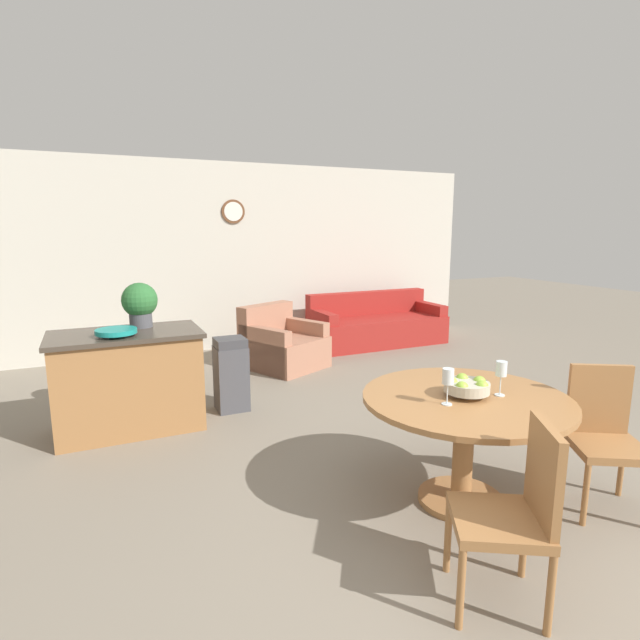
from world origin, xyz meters
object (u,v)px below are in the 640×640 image
Objects in this scene: dining_chair_near_right at (604,431)px; kitchen_island at (129,381)px; wine_glass_right at (501,370)px; teal_bowl at (116,332)px; couch at (376,326)px; wine_glass_left at (448,378)px; armchair at (282,346)px; dining_table at (465,421)px; fruit_bowl at (467,386)px; trash_bin at (231,374)px; potted_plant at (140,303)px; dining_chair_near_left at (515,507)px.

dining_chair_near_right is 3.73m from kitchen_island.
wine_glass_right is 0.18× the size of kitchen_island.
couch is at bearing 28.98° from teal_bowl.
wine_glass_left is 0.68× the size of teal_bowl.
armchair is at bearing 92.12° from wine_glass_right.
dining_table is 0.64× the size of couch.
fruit_bowl is 0.25× the size of armchair.
trash_bin is at bearing 4.99° from kitchen_island.
couch is (2.79, 1.87, -0.09)m from trash_bin.
wine_glass_left is 2.75m from teal_bowl.
fruit_bowl reaches higher than couch.
couch is (3.58, 1.78, -0.83)m from potted_plant.
trash_bin is at bearing 115.43° from wine_glass_right.
armchair is (1.79, 1.14, -0.83)m from potted_plant.
wine_glass_right reaches higher than kitchen_island.
dining_chair_near_right is at bearing -17.45° from wine_glass_left.
dining_chair_near_left and dining_chair_near_right have the same top height.
potted_plant reaches higher than kitchen_island.
fruit_bowl is 0.22× the size of kitchen_island.
wine_glass_left is 4.76m from couch.
dining_table is 0.40m from wine_glass_left.
armchair is at bearing -48.89° from dining_chair_near_right.
armchair reaches higher than couch.
couch is (3.73, 1.96, -0.17)m from kitchen_island.
armchair is (0.07, 3.53, -0.52)m from fruit_bowl.
kitchen_island is at bearing -152.49° from couch.
wine_glass_left is at bearing -161.53° from dining_table.
teal_bowl reaches higher than kitchen_island.
dining_table is at bearing -46.59° from teal_bowl.
dining_table is at bearing -163.86° from fruit_bowl.
potted_plant reaches higher than dining_table.
wine_glass_right reaches higher than teal_bowl.
dining_chair_near_right is 1.25× the size of trash_bin.
trash_bin is (0.79, -0.10, -0.75)m from potted_plant.
wine_glass_right reaches higher than dining_table.
wine_glass_left is at bearing 16.73° from dining_chair_near_left.
kitchen_island is at bearing -130.15° from potted_plant.
fruit_bowl is at bearing -114.15° from couch.
teal_bowl is 0.44m from potted_plant.
couch is (3.81, 2.11, -0.65)m from teal_bowl.
dining_table is at bearing 158.96° from wine_glass_right.
teal_bowl is at bearing -169.06° from armchair.
armchair is at bearing 88.90° from fruit_bowl.
couch is at bearing -72.54° from dining_chair_near_right.
dining_chair_near_left is at bearing -103.77° from wine_glass_left.
kitchen_island reaches higher than fruit_bowl.
fruit_bowl is 3.57m from armchair.
dining_chair_near_left is 2.23× the size of potted_plant.
wine_glass_right is 0.20× the size of armchair.
kitchen_island is 0.62× the size of couch.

